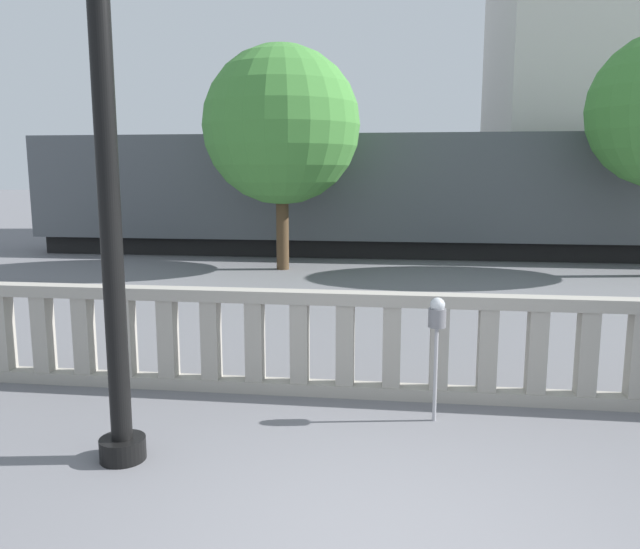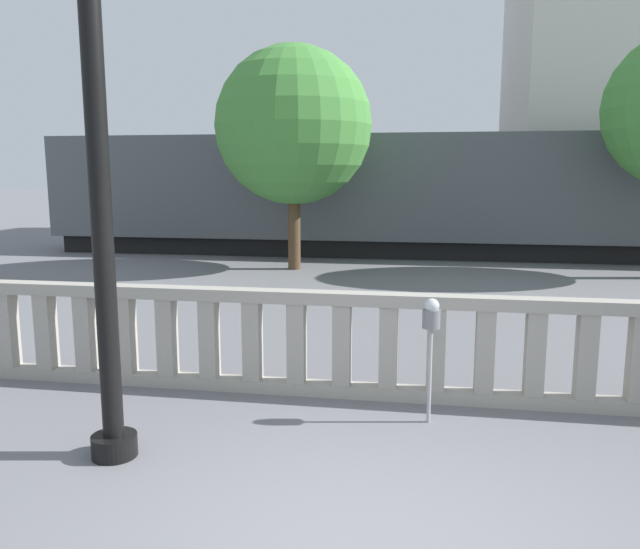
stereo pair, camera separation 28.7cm
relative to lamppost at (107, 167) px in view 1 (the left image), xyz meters
The scene contains 6 objects.
balustrade 3.60m from the lamppost, 38.57° to the left, with size 12.11×0.24×1.21m.
lamppost is the anchor object (origin of this frame).
parking_meter 3.44m from the lamppost, 24.13° to the left, with size 0.18×0.18×1.30m.
train_near 15.00m from the lamppost, 75.07° to the left, with size 25.23×2.89×4.24m.
train_far 26.90m from the lamppost, 89.10° to the left, with size 18.82×3.03×4.55m.
tree_left 11.13m from the lamppost, 93.41° to the left, with size 4.02×4.02×5.72m.
Camera 1 is at (0.08, -3.77, 2.55)m, focal length 35.00 mm.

